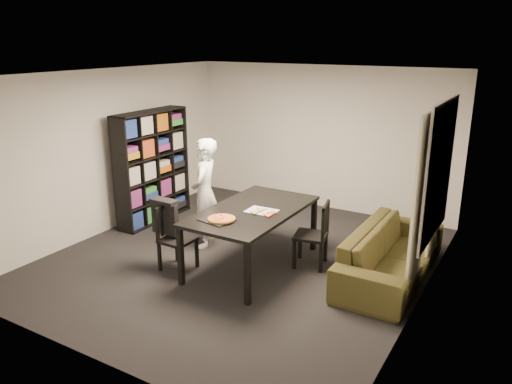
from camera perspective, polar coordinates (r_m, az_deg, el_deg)
The scene contains 16 objects.
room at distance 6.84m, azimuth -1.76°, elevation 2.39°, with size 5.01×5.51×2.61m.
window_pane at distance 6.46m, azimuth 20.25°, elevation 2.26°, with size 0.02×1.40×1.60m, color black.
window_frame at distance 6.46m, azimuth 20.21°, elevation 2.27°, with size 0.03×1.52×1.72m, color white.
curtain_left at distance 6.08m, azimuth 18.20°, elevation -1.88°, with size 0.03×0.70×2.25m, color beige.
curtain_right at distance 7.06m, azimuth 20.10°, elevation 0.54°, with size 0.03×0.70×2.25m, color beige.
bookshelf at distance 8.66m, azimuth -11.75°, elevation 2.84°, with size 0.35×1.50×1.90m, color black.
dining_table at distance 6.77m, azimuth -0.43°, elevation -2.58°, with size 1.11×2.00×0.83m.
chair_left at distance 6.89m, azimuth -9.53°, elevation -4.62°, with size 0.43×0.43×0.90m.
chair_right at distance 6.89m, azimuth 7.02°, elevation -4.38°, with size 0.52×0.52×0.93m.
draped_jacket at distance 6.89m, azimuth -10.39°, elevation -2.63°, with size 0.42×0.19×0.50m.
person at distance 7.46m, azimuth -5.88°, elevation -0.16°, with size 0.61×0.40×1.66m, color silver.
baking_tray at distance 6.36m, azimuth -4.52°, elevation -3.20°, with size 0.40×0.32×0.01m, color black.
pepperoni_pizza at distance 6.33m, azimuth -3.96°, elevation -3.08°, with size 0.35×0.35×0.03m.
kitchen_towel at distance 6.66m, azimuth 0.65°, elevation -2.19°, with size 0.40×0.30×0.01m, color silver.
pizza_slices at distance 6.59m, azimuth 0.93°, elevation -2.32°, with size 0.37×0.31×0.01m, color gold, non-canonical shape.
sofa at distance 6.85m, azimuth 15.19°, elevation -6.79°, with size 2.27×0.89×0.66m, color #383916.
Camera 1 is at (3.53, -5.59, 3.05)m, focal length 35.00 mm.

